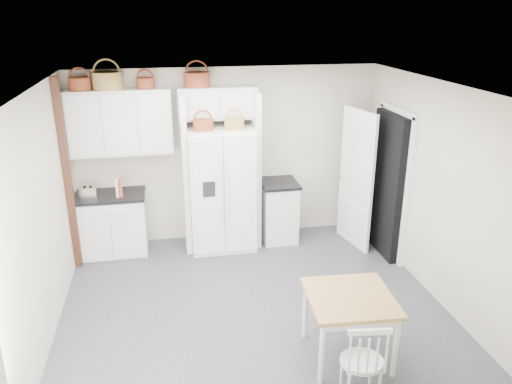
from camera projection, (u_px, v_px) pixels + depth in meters
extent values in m
plane|color=#2E2F34|center=(252.00, 302.00, 6.10)|extent=(4.50, 4.50, 0.00)
plane|color=white|center=(251.00, 87.00, 5.20)|extent=(4.50, 4.50, 0.00)
plane|color=#B6AC8C|center=(228.00, 155.00, 7.49)|extent=(4.50, 0.00, 4.50)
plane|color=#B6AC8C|center=(42.00, 218.00, 5.26)|extent=(0.00, 4.00, 4.00)
plane|color=#B6AC8C|center=(434.00, 190.00, 6.04)|extent=(0.00, 4.00, 4.00)
cube|color=white|center=(221.00, 188.00, 7.28)|extent=(0.93, 0.75, 1.81)
cube|color=silver|center=(113.00, 225.00, 7.21)|extent=(0.93, 0.59, 0.86)
cube|color=silver|center=(278.00, 212.00, 7.64)|extent=(0.51, 0.61, 0.89)
cube|color=brown|center=(348.00, 326.00, 5.05)|extent=(0.90, 0.90, 0.70)
cube|color=silver|center=(362.00, 361.00, 4.47)|extent=(0.43, 0.40, 0.80)
cube|color=black|center=(110.00, 196.00, 7.06)|extent=(0.97, 0.63, 0.04)
cube|color=black|center=(279.00, 183.00, 7.48)|extent=(0.55, 0.65, 0.04)
cube|color=silver|center=(88.00, 193.00, 6.88)|extent=(0.24, 0.15, 0.16)
cube|color=#B24224|center=(120.00, 187.00, 6.96)|extent=(0.07, 0.17, 0.25)
cube|color=beige|center=(118.00, 187.00, 6.95)|extent=(0.06, 0.18, 0.27)
cylinder|color=maroon|center=(80.00, 84.00, 6.60)|extent=(0.30, 0.30, 0.17)
cylinder|color=olive|center=(107.00, 81.00, 6.65)|extent=(0.39, 0.39, 0.23)
cylinder|color=maroon|center=(145.00, 83.00, 6.75)|extent=(0.25, 0.25, 0.14)
cylinder|color=maroon|center=(197.00, 80.00, 6.86)|extent=(0.36, 0.36, 0.20)
cylinder|color=maroon|center=(203.00, 125.00, 6.80)|extent=(0.28, 0.28, 0.15)
cylinder|color=olive|center=(234.00, 123.00, 6.88)|extent=(0.28, 0.28, 0.15)
cube|color=silver|center=(121.00, 122.00, 6.87)|extent=(1.40, 0.34, 0.90)
cube|color=silver|center=(218.00, 103.00, 7.02)|extent=(1.12, 0.34, 0.45)
cube|color=silver|center=(185.00, 173.00, 7.15)|extent=(0.08, 0.60, 2.30)
cube|color=silver|center=(255.00, 169.00, 7.33)|extent=(0.08, 0.60, 2.30)
cube|color=#3D1A14|center=(67.00, 177.00, 6.51)|extent=(0.09, 0.09, 2.60)
cube|color=black|center=(389.00, 185.00, 7.04)|extent=(0.18, 0.85, 2.05)
cube|color=white|center=(356.00, 179.00, 7.29)|extent=(0.21, 0.79, 2.05)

